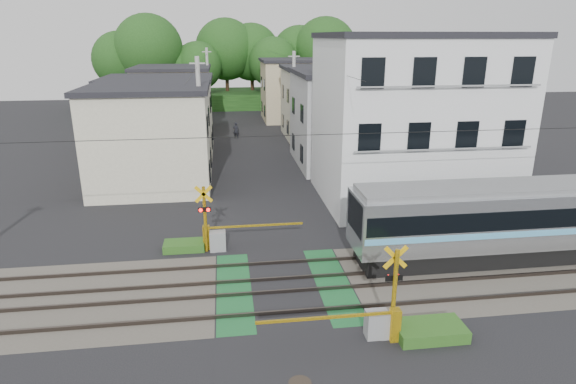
{
  "coord_description": "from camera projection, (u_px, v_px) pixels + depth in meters",
  "views": [
    {
      "loc": [
        -2.03,
        -16.24,
        9.13
      ],
      "look_at": [
        0.83,
        5.0,
        2.14
      ],
      "focal_mm": 30.0,
      "sensor_mm": 36.0,
      "label": 1
    }
  ],
  "objects": [
    {
      "name": "tree_hill",
      "position": [
        241.0,
        62.0,
        62.51
      ],
      "size": [
        40.0,
        13.02,
        11.73
      ],
      "color": "#1F4918",
      "rests_on": "ground"
    },
    {
      "name": "apartment_block",
      "position": [
        412.0,
        119.0,
        26.97
      ],
      "size": [
        10.2,
        8.36,
        9.3
      ],
      "color": "white",
      "rests_on": "ground"
    },
    {
      "name": "track_bed",
      "position": [
        284.0,
        285.0,
        18.38
      ],
      "size": [
        120.0,
        120.0,
        0.14
      ],
      "color": "#47423A",
      "rests_on": "ground"
    },
    {
      "name": "utility_poles",
      "position": [
        235.0,
        101.0,
        38.67
      ],
      "size": [
        7.9,
        42.0,
        8.0
      ],
      "color": "#A5A5A0",
      "rests_on": "ground"
    },
    {
      "name": "manhole_cover",
      "position": [
        300.0,
        383.0,
        13.25
      ],
      "size": [
        0.65,
        0.65,
        0.02
      ],
      "primitive_type": "cylinder",
      "color": "#2D261E",
      "rests_on": "ground"
    },
    {
      "name": "pedestrian",
      "position": [
        236.0,
        130.0,
        44.5
      ],
      "size": [
        0.64,
        0.51,
        1.54
      ],
      "primitive_type": "imported",
      "rotation": [
        0.0,
        0.0,
        2.85
      ],
      "color": "black",
      "rests_on": "ground"
    },
    {
      "name": "crossing_signal_far",
      "position": [
        216.0,
        235.0,
        21.28
      ],
      "size": [
        4.74,
        0.65,
        3.09
      ],
      "color": "#E6AE0C",
      "rests_on": "ground"
    },
    {
      "name": "houses_row",
      "position": [
        249.0,
        107.0,
        41.84
      ],
      "size": [
        22.07,
        31.35,
        6.8
      ],
      "color": "beige",
      "rests_on": "ground"
    },
    {
      "name": "weed_patches",
      "position": [
        329.0,
        280.0,
        18.47
      ],
      "size": [
        10.25,
        8.8,
        0.4
      ],
      "color": "#2D5E1E",
      "rests_on": "ground"
    },
    {
      "name": "ground",
      "position": [
        284.0,
        286.0,
        18.39
      ],
      "size": [
        120.0,
        120.0,
        0.0
      ],
      "primitive_type": "plane",
      "color": "black"
    },
    {
      "name": "crossing_signal_near",
      "position": [
        380.0,
        318.0,
        15.06
      ],
      "size": [
        4.74,
        0.65,
        3.09
      ],
      "color": "#E6AE0C",
      "rests_on": "ground"
    },
    {
      "name": "commuter_train",
      "position": [
        538.0,
        218.0,
        20.38
      ],
      "size": [
        16.02,
        2.53,
        3.33
      ],
      "color": "black",
      "rests_on": "ground"
    },
    {
      "name": "catenary",
      "position": [
        442.0,
        188.0,
        18.04
      ],
      "size": [
        60.0,
        5.04,
        7.0
      ],
      "color": "#2D2D33",
      "rests_on": "ground"
    }
  ]
}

